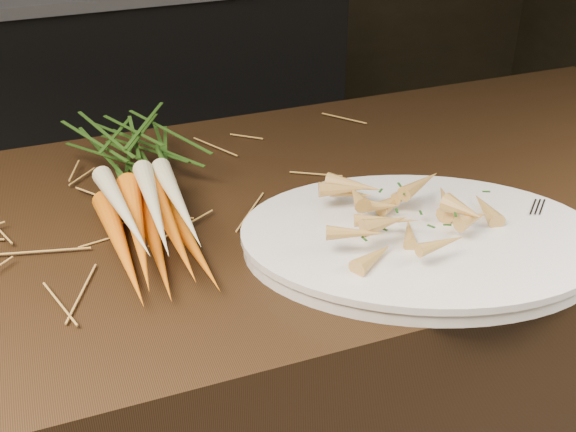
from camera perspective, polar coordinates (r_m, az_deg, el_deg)
back_counter at (r=3.01m, az=-13.97°, el=9.92°), size 1.82×0.62×0.84m
straw_bedding at (r=1.08m, az=-18.02°, el=-1.77°), size 1.40×0.60×0.02m
root_veg_bunch at (r=1.13m, az=-11.83°, el=2.93°), size 0.18×0.52×0.10m
serving_platter at (r=1.03m, az=10.44°, el=-2.16°), size 0.59×0.50×0.03m
roasted_veg_heap at (r=1.01m, az=10.66°, el=-0.21°), size 0.29×0.26×0.06m
serving_fork at (r=1.05m, az=20.34°, el=-2.21°), size 0.15×0.14×0.00m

